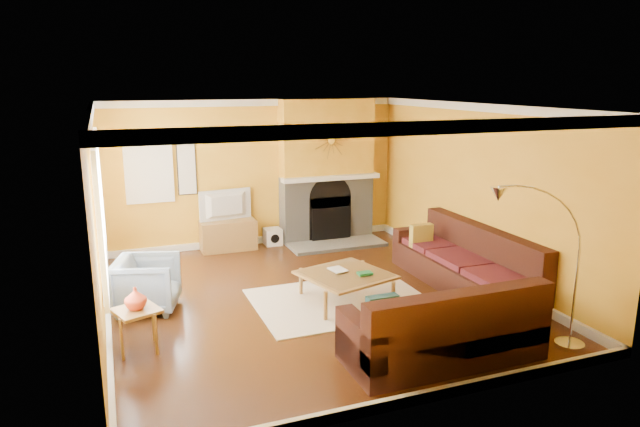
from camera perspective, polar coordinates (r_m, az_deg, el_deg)
name	(u,v)px	position (r m, az deg, el deg)	size (l,w,h in m)	color
floor	(310,298)	(8.27, -1.00, -8.43)	(5.50, 6.00, 0.02)	#4F2910
ceiling	(309,105)	(7.70, -1.08, 10.75)	(5.50, 6.00, 0.02)	white
wall_back	(255,173)	(10.71, -6.51, 4.04)	(5.50, 0.02, 2.70)	gold
wall_front	(423,272)	(5.24, 10.22, -5.81)	(5.50, 0.02, 2.70)	gold
wall_left	(96,223)	(7.44, -21.49, -0.86)	(0.02, 6.00, 2.70)	gold
wall_right	(477,192)	(9.16, 15.44, 2.10)	(0.02, 6.00, 2.70)	gold
baseboard	(310,293)	(8.25, -1.00, -7.97)	(5.50, 6.00, 0.12)	white
crown_molding	(309,111)	(7.70, -1.08, 10.23)	(5.50, 6.00, 0.12)	white
window_left_near	(98,191)	(8.68, -21.28, 2.08)	(0.06, 1.22, 1.72)	white
window_left_far	(98,222)	(6.82, -21.28, -0.76)	(0.06, 1.22, 1.72)	white
window_back	(149,168)	(10.33, -16.76, 4.36)	(0.82, 0.06, 1.22)	white
wall_art	(187,163)	(10.40, -13.20, 4.90)	(0.34, 0.04, 1.14)	white
fireplace	(327,171)	(10.92, 0.66, 4.30)	(1.80, 0.40, 2.70)	gray
mantel	(331,178)	(10.71, 1.13, 3.59)	(1.92, 0.22, 0.08)	white
hearth	(337,245)	(10.71, 1.72, -3.12)	(1.80, 0.70, 0.06)	gray
sunburst	(331,140)	(10.63, 1.13, 7.32)	(0.70, 0.04, 0.70)	olive
rug	(341,301)	(8.12, 2.07, -8.71)	(2.40, 1.80, 0.02)	beige
sectional_sofa	(414,276)	(7.87, 9.42, -6.19)	(3.10, 3.70, 0.90)	#3B1A13
coffee_table	(345,288)	(8.02, 2.56, -7.41)	(1.09, 1.09, 0.43)	white
media_console	(228,235)	(10.55, -9.17, -2.15)	(1.00, 0.45, 0.55)	olive
tv	(227,206)	(10.42, -9.28, 0.79)	(0.97, 0.13, 0.56)	black
subwoofer	(273,237)	(10.81, -4.76, -2.31)	(0.31, 0.31, 0.31)	white
armchair	(147,284)	(8.05, -16.89, -6.75)	(0.79, 0.81, 0.74)	gray
side_table	(138,330)	(6.97, -17.74, -11.02)	(0.46, 0.46, 0.51)	olive
vase	(136,298)	(6.83, -17.97, -8.07)	(0.25, 0.25, 0.26)	#DE4828
book	(332,271)	(7.98, 1.18, -5.78)	(0.20, 0.27, 0.03)	white
arc_lamp	(540,272)	(6.72, 21.13, -5.49)	(1.27, 0.36, 1.97)	silver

